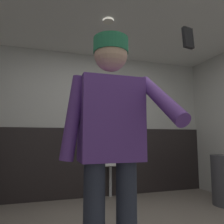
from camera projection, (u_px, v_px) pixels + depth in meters
The scene contains 6 objects.
wall_back at pixel (92, 124), 3.90m from camera, with size 4.92×0.12×2.50m, color #B2B2AD.
wainscot_band_back at pixel (93, 162), 3.74m from camera, with size 4.32×0.03×1.17m, color black.
downlight_far at pixel (108, 21), 2.77m from camera, with size 0.14×0.14×0.03m, color white.
urinal_solo at pixel (112, 151), 3.72m from camera, with size 0.40×0.34×1.24m.
person at pixel (111, 136), 1.46m from camera, with size 0.64×0.60×1.70m.
cell_phone at pixel (188, 38), 1.12m from camera, with size 0.06×0.02×0.11m, color black.
Camera 1 is at (-0.82, -1.83, 1.00)m, focal length 34.80 mm.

